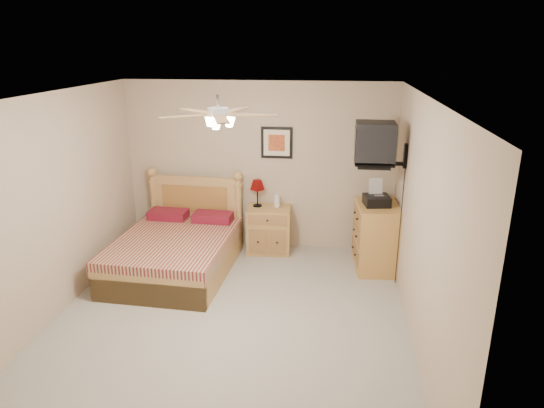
{
  "coord_description": "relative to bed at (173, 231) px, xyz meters",
  "views": [
    {
      "loc": [
        1.09,
        -4.7,
        3.0
      ],
      "look_at": [
        0.37,
        0.9,
        1.12
      ],
      "focal_mm": 32.0,
      "sensor_mm": 36.0,
      "label": 1
    }
  ],
  "objects": [
    {
      "name": "fax_machine",
      "position": [
        2.69,
        0.49,
        0.49
      ],
      "size": [
        0.38,
        0.4,
        0.35
      ],
      "primitive_type": null,
      "rotation": [
        0.0,
        0.0,
        0.17
      ],
      "color": "black",
      "rests_on": "dresser"
    },
    {
      "name": "nightstand",
      "position": [
        1.18,
        0.88,
        -0.27
      ],
      "size": [
        0.66,
        0.51,
        0.69
      ],
      "primitive_type": "cube",
      "rotation": [
        0.0,
        0.0,
        0.05
      ],
      "color": "#B98C44",
      "rests_on": "ground"
    },
    {
      "name": "lotion_bottle",
      "position": [
        1.29,
        0.94,
        0.19
      ],
      "size": [
        0.12,
        0.12,
        0.24
      ],
      "primitive_type": "imported",
      "rotation": [
        0.0,
        0.0,
        0.41
      ],
      "color": "white",
      "rests_on": "nightstand"
    },
    {
      "name": "wall_back",
      "position": [
        0.99,
        1.13,
        0.64
      ],
      "size": [
        4.0,
        0.04,
        2.5
      ],
      "primitive_type": "cube",
      "color": "tan",
      "rests_on": "ground"
    },
    {
      "name": "dresser",
      "position": [
        2.72,
        0.51,
        -0.15
      ],
      "size": [
        0.61,
        0.83,
        0.93
      ],
      "primitive_type": "cube",
      "rotation": [
        0.0,
        0.0,
        0.08
      ],
      "color": "#C2893F",
      "rests_on": "ground"
    },
    {
      "name": "wall_front",
      "position": [
        0.99,
        -3.37,
        0.64
      ],
      "size": [
        4.0,
        0.04,
        2.5
      ],
      "primitive_type": "cube",
      "color": "tan",
      "rests_on": "ground"
    },
    {
      "name": "framed_picture",
      "position": [
        1.26,
        1.11,
        1.01
      ],
      "size": [
        0.46,
        0.04,
        0.46
      ],
      "primitive_type": "cube",
      "color": "black",
      "rests_on": "wall_back"
    },
    {
      "name": "magazine_upper",
      "position": [
        2.69,
        0.87,
        0.35
      ],
      "size": [
        0.23,
        0.28,
        0.02
      ],
      "primitive_type": "imported",
      "rotation": [
        0.0,
        0.0,
        0.25
      ],
      "color": "tan",
      "rests_on": "magazine_lower"
    },
    {
      "name": "ceiling",
      "position": [
        0.99,
        -1.12,
        1.89
      ],
      "size": [
        4.0,
        4.5,
        0.04
      ],
      "primitive_type": "cube",
      "color": "white",
      "rests_on": "ground"
    },
    {
      "name": "wall_tv",
      "position": [
        2.74,
        0.22,
        1.2
      ],
      "size": [
        0.56,
        0.46,
        0.58
      ],
      "primitive_type": null,
      "color": "black",
      "rests_on": "wall_right"
    },
    {
      "name": "bed",
      "position": [
        0.0,
        0.0,
        0.0
      ],
      "size": [
        1.53,
        1.96,
        1.23
      ],
      "primitive_type": null,
      "rotation": [
        0.0,
        0.0,
        -0.05
      ],
      "color": "tan",
      "rests_on": "ground"
    },
    {
      "name": "ceiling_fan",
      "position": [
        0.99,
        -1.32,
        1.75
      ],
      "size": [
        1.14,
        1.14,
        0.28
      ],
      "primitive_type": null,
      "color": "silver",
      "rests_on": "ceiling"
    },
    {
      "name": "table_lamp",
      "position": [
        1.0,
        0.94,
        0.28
      ],
      "size": [
        0.23,
        0.23,
        0.41
      ],
      "primitive_type": null,
      "rotation": [
        0.0,
        0.0,
        0.04
      ],
      "color": "#620707",
      "rests_on": "nightstand"
    },
    {
      "name": "wall_right",
      "position": [
        2.99,
        -1.12,
        0.64
      ],
      "size": [
        0.04,
        4.5,
        2.5
      ],
      "primitive_type": "cube",
      "color": "tan",
      "rests_on": "ground"
    },
    {
      "name": "floor",
      "position": [
        0.99,
        -1.12,
        -0.61
      ],
      "size": [
        4.5,
        4.5,
        0.0
      ],
      "primitive_type": "plane",
      "color": "#9C968D",
      "rests_on": "ground"
    },
    {
      "name": "wall_left",
      "position": [
        -1.01,
        -1.12,
        0.64
      ],
      "size": [
        0.04,
        4.5,
        2.5
      ],
      "primitive_type": "cube",
      "color": "tan",
      "rests_on": "ground"
    },
    {
      "name": "magazine_lower",
      "position": [
        2.69,
        0.83,
        0.32
      ],
      "size": [
        0.25,
        0.31,
        0.03
      ],
      "primitive_type": "imported",
      "rotation": [
        0.0,
        0.0,
        -0.13
      ],
      "color": "#B3AA92",
      "rests_on": "dresser"
    }
  ]
}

